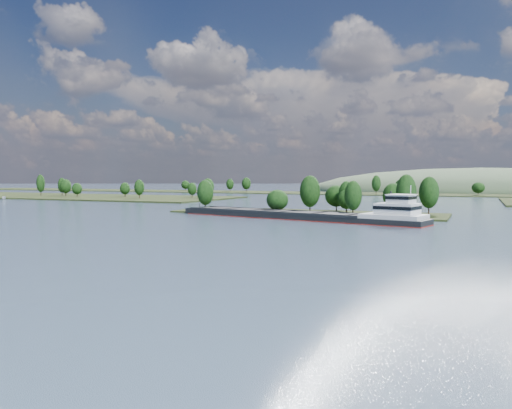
% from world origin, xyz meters
% --- Properties ---
extents(ground, '(1800.00, 1800.00, 0.00)m').
position_xyz_m(ground, '(0.00, 120.00, 0.00)').
color(ground, '#3A4A64').
rests_on(ground, ground).
extents(tree_island, '(100.00, 32.75, 15.20)m').
position_xyz_m(tree_island, '(7.27, 179.24, 4.11)').
color(tree_island, black).
rests_on(tree_island, ground).
extents(left_bank, '(300.00, 80.00, 16.11)m').
position_xyz_m(left_bank, '(-229.08, 260.13, 0.88)').
color(left_bank, black).
rests_on(left_bank, ground).
extents(back_shoreline, '(900.00, 60.00, 15.52)m').
position_xyz_m(back_shoreline, '(8.14, 399.80, 0.70)').
color(back_shoreline, black).
rests_on(back_shoreline, ground).
extents(hill_west, '(320.00, 160.00, 44.00)m').
position_xyz_m(hill_west, '(60.00, 500.00, 0.00)').
color(hill_west, '#43583D').
rests_on(hill_west, ground).
extents(cargo_barge, '(88.97, 30.49, 12.02)m').
position_xyz_m(cargo_barge, '(8.93, 156.08, 1.52)').
color(cargo_barge, black).
rests_on(cargo_barge, ground).
extents(motorboat, '(5.69, 4.75, 2.11)m').
position_xyz_m(motorboat, '(-201.11, 214.33, 1.06)').
color(motorboat, silver).
rests_on(motorboat, ground).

